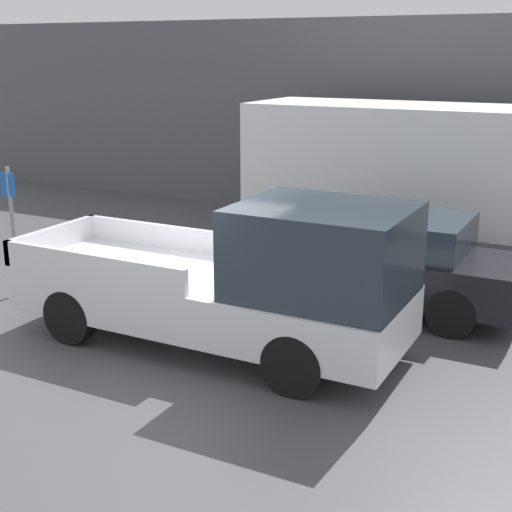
{
  "coord_description": "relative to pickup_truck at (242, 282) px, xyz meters",
  "views": [
    {
      "loc": [
        5.33,
        -7.88,
        4.14
      ],
      "look_at": [
        0.51,
        1.36,
        1.12
      ],
      "focal_mm": 50.0,
      "sensor_mm": 36.0,
      "label": 1
    }
  ],
  "objects": [
    {
      "name": "parking_sign",
      "position": [
        -4.68,
        0.35,
        0.24
      ],
      "size": [
        0.3,
        0.07,
        2.26
      ],
      "color": "gray",
      "rests_on": "ground"
    },
    {
      "name": "ground_plane",
      "position": [
        -0.81,
        -0.36,
        -1.04
      ],
      "size": [
        60.0,
        60.0,
        0.0
      ],
      "primitive_type": "plane",
      "color": "#4C4C4F"
    },
    {
      "name": "building_wall",
      "position": [
        -0.81,
        8.84,
        1.42
      ],
      "size": [
        28.0,
        0.15,
        4.92
      ],
      "color": "#56565B",
      "rests_on": "ground"
    },
    {
      "name": "delivery_truck",
      "position": [
        1.0,
        6.24,
        0.63
      ],
      "size": [
        8.23,
        2.51,
        3.08
      ],
      "color": "white",
      "rests_on": "ground"
    },
    {
      "name": "car",
      "position": [
        1.11,
        2.81,
        -0.22
      ],
      "size": [
        4.62,
        2.0,
        1.58
      ],
      "color": "black",
      "rests_on": "ground"
    },
    {
      "name": "pickup_truck",
      "position": [
        0.0,
        0.0,
        0.0
      ],
      "size": [
        5.79,
        2.0,
        2.24
      ],
      "color": "silver",
      "rests_on": "ground"
    }
  ]
}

